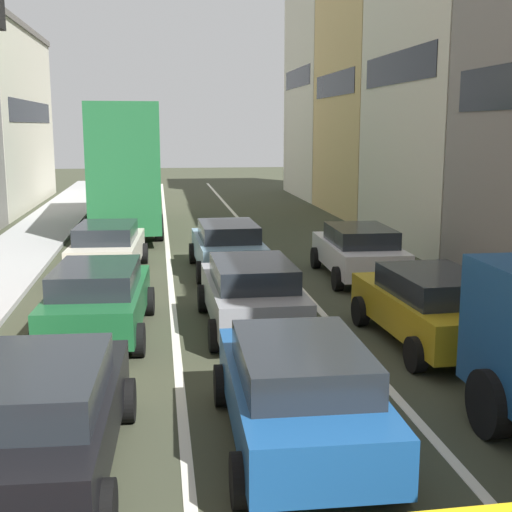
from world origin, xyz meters
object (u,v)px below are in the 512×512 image
object	(u,v)px
wagon_left_lane_second	(39,415)
wagon_right_lane_far	(359,251)
hatchback_centre_lane_third	(252,292)
sedan_left_lane_fourth	(108,247)
sedan_right_lane_behind_truck	(431,305)
bus_mid_queue_primary	(122,161)
sedan_left_lane_third	(98,298)
sedan_centre_lane_second	(299,390)
coupe_centre_lane_fourth	(228,246)

from	to	relation	value
wagon_left_lane_second	wagon_right_lane_far	size ratio (longest dim) A/B	1.00
hatchback_centre_lane_third	sedan_left_lane_fourth	distance (m)	6.93
wagon_left_lane_second	sedan_right_lane_behind_truck	distance (m)	8.00
hatchback_centre_lane_third	sedan_right_lane_behind_truck	bearing A→B (deg)	-115.79
wagon_left_lane_second	bus_mid_queue_primary	bearing A→B (deg)	1.98
hatchback_centre_lane_third	bus_mid_queue_primary	world-z (taller)	bus_mid_queue_primary
sedan_left_lane_third	sedan_left_lane_fourth	world-z (taller)	same
sedan_centre_lane_second	hatchback_centre_lane_third	size ratio (longest dim) A/B	1.00
sedan_centre_lane_second	coupe_centre_lane_fourth	bearing A→B (deg)	0.09
wagon_right_lane_far	sedan_centre_lane_second	bearing A→B (deg)	160.96
wagon_left_lane_second	wagon_right_lane_far	world-z (taller)	same
sedan_right_lane_behind_truck	wagon_right_lane_far	bearing A→B (deg)	-5.47
coupe_centre_lane_fourth	sedan_right_lane_behind_truck	xyz separation A→B (m)	(3.26, -7.35, 0.00)
coupe_centre_lane_fourth	sedan_centre_lane_second	bearing A→B (deg)	177.90
sedan_centre_lane_second	sedan_right_lane_behind_truck	distance (m)	5.25
sedan_left_lane_third	wagon_right_lane_far	size ratio (longest dim) A/B	1.01
wagon_left_lane_second	sedan_centre_lane_second	bearing A→B (deg)	-81.78
hatchback_centre_lane_third	sedan_left_lane_fourth	xyz separation A→B (m)	(-3.39, 6.04, 0.00)
hatchback_centre_lane_third	sedan_left_lane_fourth	world-z (taller)	same
bus_mid_queue_primary	wagon_left_lane_second	bearing A→B (deg)	176.84
coupe_centre_lane_fourth	hatchback_centre_lane_third	bearing A→B (deg)	178.12
sedan_left_lane_third	sedan_left_lane_fourth	distance (m)	6.08
coupe_centre_lane_fourth	bus_mid_queue_primary	distance (m)	9.94
wagon_right_lane_far	bus_mid_queue_primary	size ratio (longest dim) A/B	0.41
sedan_centre_lane_second	sedan_right_lane_behind_truck	size ratio (longest dim) A/B	0.99
wagon_left_lane_second	hatchback_centre_lane_third	xyz separation A→B (m)	(3.40, 5.87, 0.00)
sedan_right_lane_behind_truck	bus_mid_queue_primary	bearing A→B (deg)	19.49
coupe_centre_lane_fourth	wagon_right_lane_far	world-z (taller)	same
sedan_right_lane_behind_truck	hatchback_centre_lane_third	bearing A→B (deg)	62.32
hatchback_centre_lane_third	bus_mid_queue_primary	xyz separation A→B (m)	(-3.32, 14.90, 2.03)
hatchback_centre_lane_third	sedan_left_lane_third	bearing A→B (deg)	89.86
wagon_left_lane_second	wagon_right_lane_far	distance (m)	12.52
wagon_left_lane_second	coupe_centre_lane_fourth	distance (m)	12.16
wagon_right_lane_far	sedan_left_lane_fourth	bearing A→B (deg)	79.09
coupe_centre_lane_fourth	wagon_right_lane_far	bearing A→B (deg)	-111.15
sedan_left_lane_fourth	sedan_right_lane_behind_truck	distance (m)	10.17
hatchback_centre_lane_third	coupe_centre_lane_fourth	xyz separation A→B (m)	(0.08, 5.78, 0.00)
sedan_centre_lane_second	wagon_right_lane_far	world-z (taller)	same
sedan_centre_lane_second	sedan_left_lane_third	distance (m)	6.28
sedan_left_lane_third	wagon_right_lane_far	distance (m)	8.18
hatchback_centre_lane_third	sedan_left_lane_third	size ratio (longest dim) A/B	0.98
coupe_centre_lane_fourth	sedan_right_lane_behind_truck	bearing A→B (deg)	-157.16
coupe_centre_lane_fourth	bus_mid_queue_primary	world-z (taller)	bus_mid_queue_primary
coupe_centre_lane_fourth	bus_mid_queue_primary	xyz separation A→B (m)	(-3.40, 9.11, 2.03)
hatchback_centre_lane_third	wagon_right_lane_far	world-z (taller)	same
wagon_left_lane_second	sedan_left_lane_third	xyz separation A→B (m)	(0.23, 5.84, 0.00)
sedan_centre_lane_second	wagon_right_lane_far	distance (m)	10.68
sedan_right_lane_behind_truck	wagon_right_lane_far	size ratio (longest dim) A/B	1.01
sedan_centre_lane_second	sedan_left_lane_third	bearing A→B (deg)	30.17
wagon_right_lane_far	sedan_left_lane_third	bearing A→B (deg)	125.06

